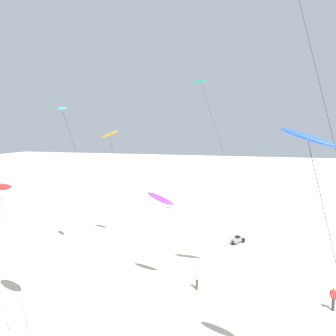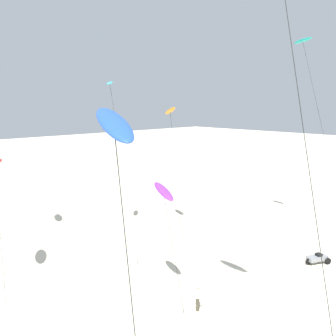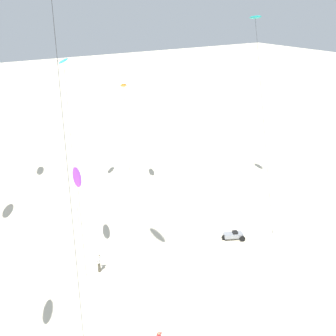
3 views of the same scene
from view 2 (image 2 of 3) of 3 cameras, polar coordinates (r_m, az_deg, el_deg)
The scene contains 7 objects.
kite_teal at distance 38.77m, azimuth 20.18°, elevation 17.58°, with size 2.93×7.80×18.92m.
kite_orange at distance 35.52m, azimuth 0.35°, elevation 8.65°, with size 1.86×4.10×12.60m.
kite_blue at distance 9.18m, azimuth -8.25°, elevation 6.05°, with size 1.77×4.31×12.89m.
kite_cyan at distance 34.10m, azimuth -8.90°, elevation 12.43°, with size 3.07×7.27×14.88m.
kite_purple at distance 24.04m, azimuth -0.67°, elevation -3.72°, with size 1.66×4.23×7.77m.
kite_flyer_nearest at distance 24.51m, azimuth 4.60°, elevation -19.30°, with size 0.73×0.73×1.67m.
beach_buggy at distance 33.18m, azimuth 22.07°, elevation -12.77°, with size 2.10×1.55×0.82m.
Camera 2 is at (-19.46, -4.61, 12.91)m, focal length 39.49 mm.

